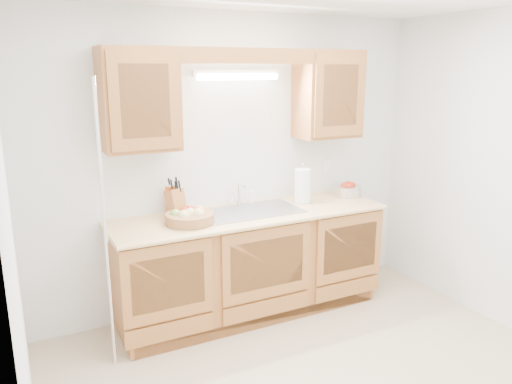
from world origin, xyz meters
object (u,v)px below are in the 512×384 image
paper_towel (303,186)px  fruit_basket (190,216)px  knife_block (176,203)px  apple_bowl (347,190)px

paper_towel → fruit_basket: bearing=-173.8°
knife_block → apple_bowl: bearing=-15.4°
knife_block → apple_bowl: 1.62m
paper_towel → apple_bowl: bearing=1.5°
fruit_basket → apple_bowl: bearing=4.7°
fruit_basket → apple_bowl: size_ratio=1.38×
fruit_basket → apple_bowl: 1.58m
apple_bowl → paper_towel: bearing=-178.5°
knife_block → paper_towel: bearing=-17.2°
fruit_basket → paper_towel: (1.08, 0.12, 0.10)m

